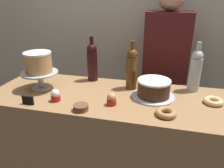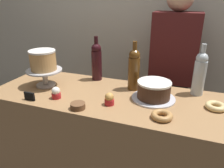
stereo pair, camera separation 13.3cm
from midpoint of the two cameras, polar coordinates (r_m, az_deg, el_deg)
back_wall at (r=2.08m, az=10.50°, el=16.22°), size 6.00×0.05×2.60m
display_counter at (r=1.62m, az=2.48°, el=-18.08°), size 1.59×0.57×0.92m
cake_stand_pedestal at (r=1.54m, az=-15.09°, el=2.36°), size 0.24×0.24×0.12m
white_layer_cake at (r=1.51m, az=-15.48°, el=6.10°), size 0.18×0.18×0.13m
silver_serving_platter at (r=1.36m, az=13.69°, el=-3.75°), size 0.27×0.27×0.01m
chocolate_round_cake at (r=1.33m, az=13.92°, el=-1.53°), size 0.20×0.20×0.10m
wine_bottle_dark_red at (r=1.58m, az=-1.71°, el=6.11°), size 0.08×0.08×0.33m
wine_bottle_clear at (r=1.46m, az=24.73°, el=2.64°), size 0.08×0.08×0.33m
wine_bottle_amber at (r=1.42m, az=8.52°, el=3.97°), size 0.08×0.08×0.33m
cupcake_caramel at (r=1.24m, az=2.36°, el=-4.12°), size 0.06×0.06×0.07m
cupcake_vanilla at (r=1.35m, az=-11.94°, el=-2.40°), size 0.06×0.06×0.07m
donut_maple at (r=1.16m, az=16.37°, el=-8.15°), size 0.11×0.11×0.03m
donut_glazed at (r=1.36m, az=28.40°, el=-5.30°), size 0.11×0.11×0.03m
cookie_stack at (r=1.21m, az=-5.96°, el=-5.86°), size 0.08×0.08×0.03m
price_sign_chalkboard at (r=1.36m, az=-18.51°, el=-3.18°), size 0.07×0.01×0.05m
barista_figure at (r=1.90m, az=17.35°, el=0.61°), size 0.36×0.22×1.60m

